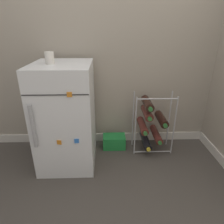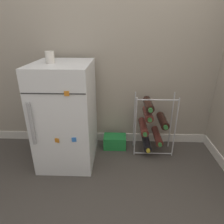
{
  "view_description": "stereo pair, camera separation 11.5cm",
  "coord_description": "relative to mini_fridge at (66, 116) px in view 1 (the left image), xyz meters",
  "views": [
    {
      "loc": [
        -0.19,
        -1.24,
        1.19
      ],
      "look_at": [
        -0.14,
        0.44,
        0.46
      ],
      "focal_mm": 32.0,
      "sensor_mm": 36.0,
      "label": 1
    },
    {
      "loc": [
        -0.07,
        -1.24,
        1.19
      ],
      "look_at": [
        -0.14,
        0.44,
        0.46
      ],
      "focal_mm": 32.0,
      "sensor_mm": 36.0,
      "label": 2
    }
  ],
  "objects": [
    {
      "name": "soda_box",
      "position": [
        0.43,
        0.19,
        -0.39
      ],
      "size": [
        0.23,
        0.15,
        0.13
      ],
      "color": "#1E7F38",
      "rests_on": "ground_plane"
    },
    {
      "name": "fridge_top_cup",
      "position": [
        -0.07,
        -0.03,
        0.5
      ],
      "size": [
        0.07,
        0.07,
        0.09
      ],
      "color": "silver",
      "rests_on": "mini_fridge"
    },
    {
      "name": "wall_back",
      "position": [
        0.54,
        0.36,
        0.78
      ],
      "size": [
        6.77,
        0.07,
        2.5
      ],
      "color": "#9E9384",
      "rests_on": "ground_plane"
    },
    {
      "name": "mini_fridge",
      "position": [
        0.0,
        0.0,
        0.0
      ],
      "size": [
        0.48,
        0.58,
        0.92
      ],
      "color": "silver",
      "rests_on": "ground_plane"
    },
    {
      "name": "ground_plane",
      "position": [
        0.54,
        -0.37,
        -0.46
      ],
      "size": [
        14.0,
        14.0,
        0.0
      ],
      "primitive_type": "plane",
      "color": "#423D38"
    },
    {
      "name": "wine_rack",
      "position": [
        0.79,
        0.14,
        -0.16
      ],
      "size": [
        0.39,
        0.33,
        0.61
      ],
      "color": "#B2B2B7",
      "rests_on": "ground_plane"
    }
  ]
}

